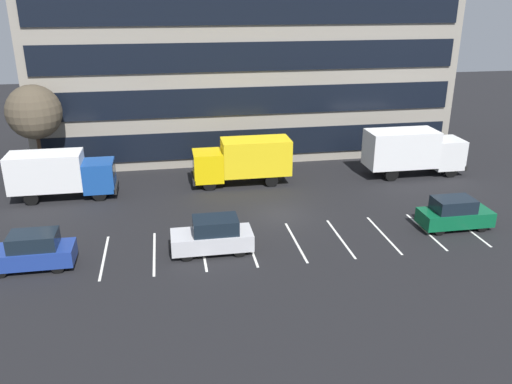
# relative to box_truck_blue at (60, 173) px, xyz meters

# --- Properties ---
(ground_plane) EXTENTS (120.00, 120.00, 0.00)m
(ground_plane) POSITION_rel_box_truck_blue_xyz_m (14.98, -5.79, -1.93)
(ground_plane) COLOR black
(office_building) EXTENTS (36.34, 13.63, 21.60)m
(office_building) POSITION_rel_box_truck_blue_xyz_m (14.98, 12.16, 8.87)
(office_building) COLOR gray
(office_building) RESTS_ON ground_plane
(lot_markings) EXTENTS (22.54, 5.40, 0.01)m
(lot_markings) POSITION_rel_box_truck_blue_xyz_m (14.98, -9.93, -1.93)
(lot_markings) COLOR silver
(lot_markings) RESTS_ON ground_plane
(box_truck_blue) EXTENTS (7.40, 2.45, 3.43)m
(box_truck_blue) POSITION_rel_box_truck_blue_xyz_m (0.00, 0.00, 0.00)
(box_truck_blue) COLOR #194799
(box_truck_blue) RESTS_ON ground_plane
(box_truck_yellow_all) EXTENTS (7.62, 2.52, 3.53)m
(box_truck_yellow_all) POSITION_rel_box_truck_blue_xyz_m (13.45, 0.77, 0.06)
(box_truck_yellow_all) COLOR yellow
(box_truck_yellow_all) RESTS_ON ground_plane
(box_truck_white) EXTENTS (8.11, 2.68, 3.76)m
(box_truck_white) POSITION_rel_box_truck_blue_xyz_m (27.25, 0.46, 0.18)
(box_truck_white) COLOR white
(box_truck_white) RESTS_ON ground_plane
(suv_forest) EXTENTS (4.50, 1.91, 2.04)m
(suv_forest) POSITION_rel_box_truck_blue_xyz_m (25.31, -9.73, -0.95)
(suv_forest) COLOR #0C5933
(suv_forest) RESTS_ON ground_plane
(suv_navy) EXTENTS (4.52, 1.92, 2.04)m
(suv_navy) POSITION_rel_box_truck_blue_xyz_m (0.16, -10.49, -0.94)
(suv_navy) COLOR navy
(suv_navy) RESTS_ON ground_plane
(suv_silver) EXTENTS (4.64, 1.97, 2.10)m
(suv_silver) POSITION_rel_box_truck_blue_xyz_m (9.96, -10.33, -0.92)
(suv_silver) COLOR silver
(suv_silver) RESTS_ON ground_plane
(bare_tree) EXTENTS (4.10, 4.10, 7.68)m
(bare_tree) POSITION_rel_box_truck_blue_xyz_m (-2.02, 3.73, 3.68)
(bare_tree) COLOR #473323
(bare_tree) RESTS_ON ground_plane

